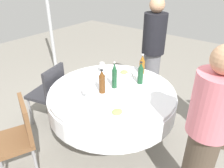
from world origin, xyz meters
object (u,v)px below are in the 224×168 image
(bottle_dark_green_right, at_px, (114,76))
(chair_east, at_px, (50,91))
(person_south, at_px, (153,51))
(person_right, at_px, (206,133))
(plate_north, at_px, (138,94))
(wine_glass_front, at_px, (102,66))
(wine_glass_mid, at_px, (86,89))
(chair_left, at_px, (18,134))
(plate_inner, at_px, (117,113))
(bottle_amber_front, at_px, (142,65))
(dining_table, at_px, (112,100))
(plate_outer, at_px, (124,73))
(bottle_brown_west, at_px, (102,82))
(bottle_dark_green_south, at_px, (141,73))

(bottle_dark_green_right, relative_size, chair_east, 0.37)
(person_south, bearing_deg, person_right, -53.51)
(plate_north, height_order, person_right, person_right)
(wine_glass_front, bearing_deg, wine_glass_mid, 25.66)
(wine_glass_front, height_order, chair_left, wine_glass_front)
(plate_inner, bearing_deg, bottle_amber_front, -162.58)
(dining_table, height_order, chair_left, chair_left)
(plate_outer, height_order, person_right, person_right)
(plate_inner, relative_size, chair_left, 0.28)
(dining_table, distance_m, plate_north, 0.35)
(plate_north, xyz_separation_m, person_south, (-1.08, -0.42, 0.11))
(bottle_dark_green_right, bearing_deg, person_south, -174.36)
(bottle_dark_green_right, distance_m, bottle_amber_front, 0.53)
(dining_table, distance_m, bottle_dark_green_right, 0.30)
(wine_glass_mid, distance_m, chair_east, 0.86)
(bottle_brown_west, relative_size, person_right, 0.18)
(bottle_amber_front, distance_m, chair_east, 1.28)
(wine_glass_mid, xyz_separation_m, person_south, (-1.49, -0.03, 0.00))
(bottle_dark_green_right, bearing_deg, bottle_dark_green_south, 147.03)
(plate_north, bearing_deg, bottle_brown_west, -60.36)
(bottle_dark_green_south, distance_m, plate_inner, 0.70)
(bottle_dark_green_right, relative_size, plate_outer, 1.35)
(plate_inner, height_order, chair_left, chair_left)
(wine_glass_front, xyz_separation_m, chair_east, (0.51, -0.50, -0.32))
(person_south, relative_size, chair_east, 1.87)
(bottle_dark_green_right, height_order, person_right, person_right)
(dining_table, distance_m, plate_inner, 0.49)
(dining_table, bearing_deg, person_south, -174.01)
(bottle_brown_west, height_order, chair_left, bottle_brown_west)
(bottle_brown_west, xyz_separation_m, chair_left, (0.86, -0.37, -0.35))
(bottle_amber_front, bearing_deg, plate_north, 27.41)
(person_right, height_order, chair_east, person_right)
(bottle_dark_green_right, distance_m, chair_east, 0.99)
(bottle_dark_green_south, bearing_deg, wine_glass_front, -83.11)
(bottle_brown_west, height_order, bottle_dark_green_right, bottle_dark_green_right)
(bottle_amber_front, relative_size, chair_east, 0.31)
(bottle_amber_front, height_order, person_south, person_south)
(wine_glass_front, relative_size, chair_left, 0.17)
(chair_left, bearing_deg, bottle_amber_front, -82.81)
(wine_glass_front, distance_m, plate_north, 0.71)
(plate_inner, relative_size, person_south, 0.15)
(plate_north, height_order, chair_east, chair_east)
(chair_east, distance_m, chair_left, 0.86)
(chair_east, bearing_deg, wine_glass_mid, -111.08)
(dining_table, xyz_separation_m, person_right, (0.17, 1.10, 0.22))
(person_south, distance_m, person_right, 1.82)
(bottle_brown_west, height_order, person_right, person_right)
(wine_glass_mid, bearing_deg, chair_left, -26.72)
(wine_glass_mid, xyz_separation_m, person_right, (-0.15, 1.20, -0.04))
(chair_left, bearing_deg, chair_east, -34.75)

